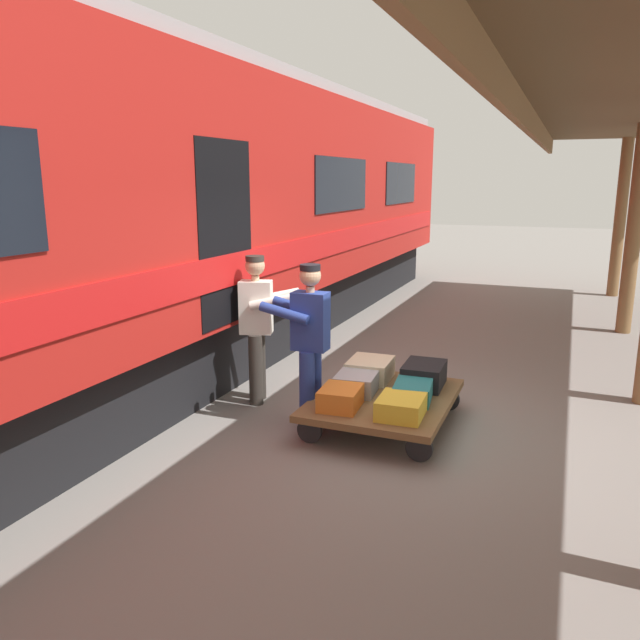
{
  "coord_description": "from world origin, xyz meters",
  "views": [
    {
      "loc": [
        -1.34,
        5.87,
        2.53
      ],
      "look_at": [
        0.95,
        0.26,
        1.15
      ],
      "focal_mm": 34.69,
      "sensor_mm": 36.0,
      "label": 1
    }
  ],
  "objects_px": {
    "suitcase_teal_softside": "(413,391)",
    "porter_in_overalls": "(309,339)",
    "suitcase_black_hardshell": "(424,375)",
    "suitcase_cream_canvas": "(370,369)",
    "porter_by_door": "(258,324)",
    "luggage_cart": "(384,400)",
    "train_car": "(115,220)",
    "suitcase_orange_carryall": "(341,398)",
    "suitcase_gray_aluminum": "(356,383)",
    "suitcase_yellow_case": "(401,407)"
  },
  "relations": [
    {
      "from": "suitcase_black_hardshell",
      "to": "suitcase_cream_canvas",
      "type": "relative_size",
      "value": 1.03
    },
    {
      "from": "porter_in_overalls",
      "to": "porter_by_door",
      "type": "bearing_deg",
      "value": -27.76
    },
    {
      "from": "suitcase_teal_softside",
      "to": "train_car",
      "type": "bearing_deg",
      "value": 0.57
    },
    {
      "from": "suitcase_cream_canvas",
      "to": "suitcase_yellow_case",
      "type": "bearing_deg",
      "value": 122.59
    },
    {
      "from": "train_car",
      "to": "luggage_cart",
      "type": "relative_size",
      "value": 11.92
    },
    {
      "from": "suitcase_yellow_case",
      "to": "porter_by_door",
      "type": "distance_m",
      "value": 2.03
    },
    {
      "from": "suitcase_yellow_case",
      "to": "suitcase_gray_aluminum",
      "type": "relative_size",
      "value": 1.09
    },
    {
      "from": "train_car",
      "to": "suitcase_cream_canvas",
      "type": "xyz_separation_m",
      "value": [
        -3.0,
        -0.52,
        -1.62
      ]
    },
    {
      "from": "train_car",
      "to": "suitcase_yellow_case",
      "type": "height_order",
      "value": "train_car"
    },
    {
      "from": "luggage_cart",
      "to": "porter_by_door",
      "type": "bearing_deg",
      "value": -5.96
    },
    {
      "from": "train_car",
      "to": "suitcase_teal_softside",
      "type": "distance_m",
      "value": 3.97
    },
    {
      "from": "luggage_cart",
      "to": "porter_by_door",
      "type": "relative_size",
      "value": 1.03
    },
    {
      "from": "suitcase_cream_canvas",
      "to": "suitcase_gray_aluminum",
      "type": "xyz_separation_m",
      "value": [
        0.0,
        0.48,
        -0.01
      ]
    },
    {
      "from": "train_car",
      "to": "luggage_cart",
      "type": "height_order",
      "value": "train_car"
    },
    {
      "from": "suitcase_teal_softside",
      "to": "porter_by_door",
      "type": "xyz_separation_m",
      "value": [
        1.86,
        -0.16,
        0.51
      ]
    },
    {
      "from": "luggage_cart",
      "to": "porter_in_overalls",
      "type": "bearing_deg",
      "value": 19.58
    },
    {
      "from": "train_car",
      "to": "suitcase_teal_softside",
      "type": "bearing_deg",
      "value": -179.43
    },
    {
      "from": "porter_in_overalls",
      "to": "suitcase_cream_canvas",
      "type": "bearing_deg",
      "value": -120.26
    },
    {
      "from": "suitcase_cream_canvas",
      "to": "porter_by_door",
      "type": "xyz_separation_m",
      "value": [
        1.24,
        0.32,
        0.49
      ]
    },
    {
      "from": "suitcase_black_hardshell",
      "to": "suitcase_teal_softside",
      "type": "relative_size",
      "value": 1.08
    },
    {
      "from": "suitcase_cream_canvas",
      "to": "train_car",
      "type": "bearing_deg",
      "value": 9.75
    },
    {
      "from": "suitcase_gray_aluminum",
      "to": "train_car",
      "type": "bearing_deg",
      "value": 0.68
    },
    {
      "from": "luggage_cart",
      "to": "suitcase_orange_carryall",
      "type": "relative_size",
      "value": 3.81
    },
    {
      "from": "suitcase_cream_canvas",
      "to": "porter_by_door",
      "type": "distance_m",
      "value": 1.37
    },
    {
      "from": "suitcase_orange_carryall",
      "to": "porter_by_door",
      "type": "xyz_separation_m",
      "value": [
        1.24,
        -0.64,
        0.5
      ]
    },
    {
      "from": "luggage_cart",
      "to": "suitcase_gray_aluminum",
      "type": "relative_size",
      "value": 3.94
    },
    {
      "from": "suitcase_cream_canvas",
      "to": "suitcase_teal_softside",
      "type": "distance_m",
      "value": 0.78
    },
    {
      "from": "suitcase_black_hardshell",
      "to": "suitcase_yellow_case",
      "type": "xyz_separation_m",
      "value": [
        0.0,
        0.96,
        -0.03
      ]
    },
    {
      "from": "luggage_cart",
      "to": "suitcase_teal_softside",
      "type": "bearing_deg",
      "value": -180.0
    },
    {
      "from": "suitcase_cream_canvas",
      "to": "suitcase_gray_aluminum",
      "type": "height_order",
      "value": "suitcase_cream_canvas"
    },
    {
      "from": "luggage_cart",
      "to": "suitcase_teal_softside",
      "type": "relative_size",
      "value": 3.38
    },
    {
      "from": "suitcase_teal_softside",
      "to": "porter_in_overalls",
      "type": "distance_m",
      "value": 1.19
    },
    {
      "from": "suitcase_yellow_case",
      "to": "porter_in_overalls",
      "type": "distance_m",
      "value": 1.19
    },
    {
      "from": "suitcase_cream_canvas",
      "to": "suitcase_teal_softside",
      "type": "bearing_deg",
      "value": 141.98
    },
    {
      "from": "suitcase_cream_canvas",
      "to": "suitcase_teal_softside",
      "type": "height_order",
      "value": "suitcase_cream_canvas"
    },
    {
      "from": "suitcase_teal_softside",
      "to": "luggage_cart",
      "type": "bearing_deg",
      "value": 0.0
    },
    {
      "from": "suitcase_yellow_case",
      "to": "porter_in_overalls",
      "type": "relative_size",
      "value": 0.29
    },
    {
      "from": "suitcase_orange_carryall",
      "to": "porter_by_door",
      "type": "distance_m",
      "value": 1.49
    },
    {
      "from": "luggage_cart",
      "to": "suitcase_gray_aluminum",
      "type": "height_order",
      "value": "suitcase_gray_aluminum"
    },
    {
      "from": "luggage_cart",
      "to": "porter_in_overalls",
      "type": "relative_size",
      "value": 1.03
    },
    {
      "from": "porter_in_overalls",
      "to": "train_car",
      "type": "bearing_deg",
      "value": -5.07
    },
    {
      "from": "suitcase_orange_carryall",
      "to": "suitcase_cream_canvas",
      "type": "bearing_deg",
      "value": -90.0
    },
    {
      "from": "suitcase_orange_carryall",
      "to": "suitcase_yellow_case",
      "type": "xyz_separation_m",
      "value": [
        -0.61,
        0.0,
        -0.01
      ]
    },
    {
      "from": "train_car",
      "to": "suitcase_yellow_case",
      "type": "distance_m",
      "value": 4.0
    },
    {
      "from": "suitcase_black_hardshell",
      "to": "suitcase_teal_softside",
      "type": "xyz_separation_m",
      "value": [
        0.0,
        0.48,
        -0.03
      ]
    },
    {
      "from": "train_car",
      "to": "suitcase_gray_aluminum",
      "type": "bearing_deg",
      "value": -179.32
    },
    {
      "from": "suitcase_gray_aluminum",
      "to": "porter_in_overalls",
      "type": "height_order",
      "value": "porter_in_overalls"
    },
    {
      "from": "luggage_cart",
      "to": "porter_in_overalls",
      "type": "distance_m",
      "value": 1.02
    },
    {
      "from": "suitcase_yellow_case",
      "to": "porter_in_overalls",
      "type": "bearing_deg",
      "value": -11.68
    },
    {
      "from": "suitcase_black_hardshell",
      "to": "suitcase_cream_canvas",
      "type": "bearing_deg",
      "value": 0.0
    }
  ]
}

